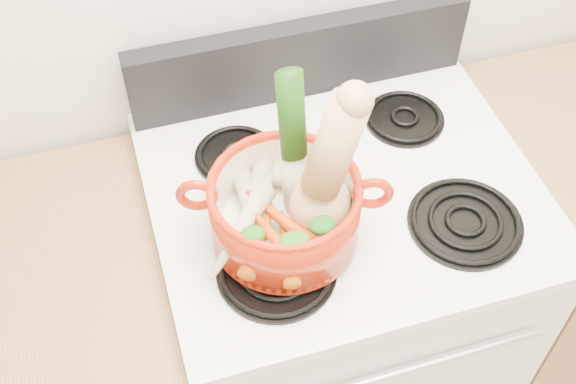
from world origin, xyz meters
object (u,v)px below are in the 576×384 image
object	(u,v)px
squash	(331,166)
leek	(294,146)
stove_body	(333,310)
dutch_oven	(285,211)

from	to	relation	value
squash	leek	world-z (taller)	leek
squash	leek	bearing A→B (deg)	116.41
squash	leek	distance (m)	0.08
leek	stove_body	bearing A→B (deg)	17.28
dutch_oven	squash	world-z (taller)	squash
dutch_oven	squash	size ratio (longest dim) A/B	0.93
leek	dutch_oven	bearing A→B (deg)	-128.21
dutch_oven	leek	bearing A→B (deg)	71.71
dutch_oven	leek	size ratio (longest dim) A/B	0.87
dutch_oven	leek	world-z (taller)	leek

